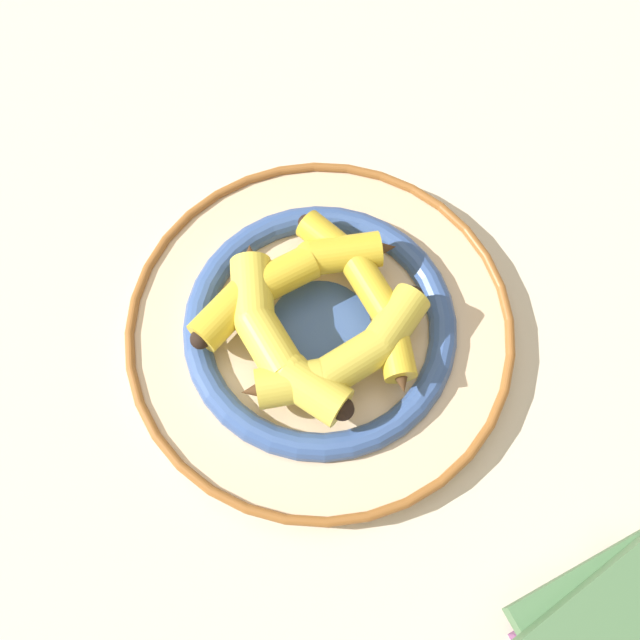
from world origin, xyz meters
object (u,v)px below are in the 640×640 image
Objects in this scene: decorative_bowl at (320,329)px; banana_d at (288,277)px; banana_a at (275,338)px; banana_c at (367,293)px; banana_b at (345,358)px.

decorative_bowl is 1.88× the size of banana_d.
banana_a reaches higher than banana_c.
banana_c is 0.94× the size of banana_d.
banana_d is at bearing 49.81° from banana_c.
decorative_bowl is 0.06m from banana_a.
banana_b is at bearing 42.74° from banana_a.
decorative_bowl is 2.07× the size of banana_a.
banana_d is (0.07, -0.02, 0.00)m from banana_c.
banana_c is (-0.04, -0.02, 0.04)m from decorative_bowl.
banana_b is 0.10m from banana_d.
banana_b is at bearing 133.01° from banana_c.
banana_c reaches higher than decorative_bowl.
banana_a reaches higher than banana_b.
banana_b reaches higher than banana_c.
banana_a is (0.04, 0.02, 0.04)m from decorative_bowl.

